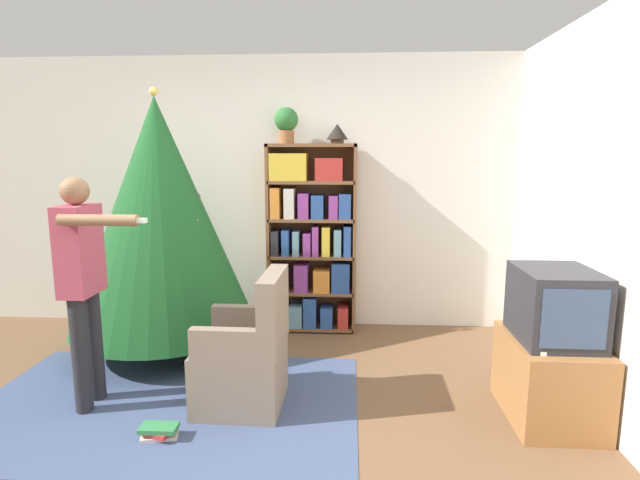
% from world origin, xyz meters
% --- Properties ---
extents(ground_plane, '(14.00, 14.00, 0.00)m').
position_xyz_m(ground_plane, '(0.00, 0.00, 0.00)').
color(ground_plane, brown).
extents(wall_back, '(8.00, 0.10, 2.60)m').
position_xyz_m(wall_back, '(0.00, 2.17, 1.30)').
color(wall_back, silver).
rests_on(wall_back, ground_plane).
extents(area_rug, '(2.58, 1.68, 0.01)m').
position_xyz_m(area_rug, '(-0.44, 0.39, 0.00)').
color(area_rug, '#3D4C70').
rests_on(area_rug, ground_plane).
extents(bookshelf, '(0.83, 0.29, 1.78)m').
position_xyz_m(bookshelf, '(0.43, 1.94, 0.88)').
color(bookshelf, brown).
rests_on(bookshelf, ground_plane).
extents(tv_stand, '(0.52, 0.72, 0.53)m').
position_xyz_m(tv_stand, '(2.08, 0.39, 0.26)').
color(tv_stand, '#996638').
rests_on(tv_stand, ground_plane).
extents(television, '(0.45, 0.56, 0.45)m').
position_xyz_m(television, '(2.08, 0.38, 0.75)').
color(television, '#28282D').
rests_on(television, tv_stand).
extents(game_remote, '(0.04, 0.12, 0.02)m').
position_xyz_m(game_remote, '(1.92, 0.17, 0.54)').
color(game_remote, white).
rests_on(game_remote, tv_stand).
extents(christmas_tree, '(1.54, 1.54, 2.21)m').
position_xyz_m(christmas_tree, '(-0.79, 1.36, 1.18)').
color(christmas_tree, '#4C3323').
rests_on(christmas_tree, ground_plane).
extents(armchair, '(0.58, 0.57, 0.92)m').
position_xyz_m(armchair, '(0.11, 0.43, 0.32)').
color(armchair, '#7A6B5B').
rests_on(armchair, ground_plane).
extents(standing_person, '(0.63, 0.47, 1.54)m').
position_xyz_m(standing_person, '(-0.93, 0.36, 0.91)').
color(standing_person, '#232328').
rests_on(standing_person, ground_plane).
extents(potted_plant, '(0.22, 0.22, 0.33)m').
position_xyz_m(potted_plant, '(0.20, 1.95, 1.97)').
color(potted_plant, '#935B38').
rests_on(potted_plant, bookshelf).
extents(table_lamp, '(0.20, 0.20, 0.18)m').
position_xyz_m(table_lamp, '(0.67, 1.95, 1.88)').
color(table_lamp, '#473828').
rests_on(table_lamp, bookshelf).
extents(book_pile_near_tree, '(0.23, 0.19, 0.10)m').
position_xyz_m(book_pile_near_tree, '(-0.41, 1.05, 0.05)').
color(book_pile_near_tree, '#232328').
rests_on(book_pile_near_tree, ground_plane).
extents(book_pile_by_chair, '(0.23, 0.15, 0.08)m').
position_xyz_m(book_pile_by_chair, '(-0.33, -0.02, 0.04)').
color(book_pile_by_chair, beige).
rests_on(book_pile_by_chair, ground_plane).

